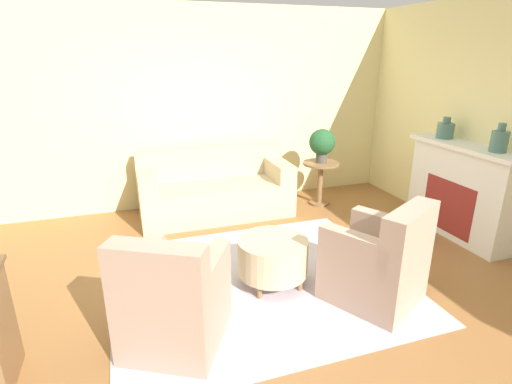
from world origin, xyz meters
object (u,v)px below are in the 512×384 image
at_px(vase_mantel_near, 445,130).
at_px(potted_plant_on_side_table, 322,143).
at_px(ottoman_table, 273,256).
at_px(armchair_right, 379,264).
at_px(couch, 215,191).
at_px(side_table, 320,176).
at_px(vase_mantel_far, 499,141).
at_px(armchair_left, 173,302).

xyz_separation_m(vase_mantel_near, potted_plant_on_side_table, (-1.10, 1.12, -0.32)).
bearing_deg(potted_plant_on_side_table, ottoman_table, -128.22).
bearing_deg(ottoman_table, armchair_right, -35.64).
distance_m(couch, side_table, 1.58).
xyz_separation_m(side_table, potted_plant_on_side_table, (0.00, 0.00, 0.49)).
xyz_separation_m(armchair_right, ottoman_table, (-0.80, 0.57, -0.08)).
distance_m(ottoman_table, side_table, 2.35).
distance_m(vase_mantel_near, potted_plant_on_side_table, 1.61).
bearing_deg(vase_mantel_far, couch, 143.09).
height_order(armchair_right, vase_mantel_far, vase_mantel_far).
xyz_separation_m(armchair_right, vase_mantel_far, (1.76, 0.52, 0.89)).
relative_size(couch, vase_mantel_far, 6.61).
xyz_separation_m(couch, vase_mantel_near, (2.67, -1.24, 0.91)).
bearing_deg(armchair_left, vase_mantel_near, 19.85).
xyz_separation_m(couch, side_table, (1.57, -0.11, 0.10)).
bearing_deg(couch, ottoman_table, -86.61).
distance_m(couch, vase_mantel_near, 3.08).
distance_m(ottoman_table, vase_mantel_far, 2.74).
relative_size(side_table, vase_mantel_far, 2.07).
bearing_deg(vase_mantel_near, side_table, 134.52).
relative_size(ottoman_table, vase_mantel_far, 2.19).
xyz_separation_m(ottoman_table, potted_plant_on_side_table, (1.45, 1.84, 0.63)).
bearing_deg(vase_mantel_far, armchair_right, -163.51).
bearing_deg(armchair_left, armchair_right, 0.00).
height_order(ottoman_table, potted_plant_on_side_table, potted_plant_on_side_table).
xyz_separation_m(side_table, vase_mantel_far, (1.10, -1.89, 0.83)).
relative_size(armchair_left, vase_mantel_near, 3.79).
distance_m(armchair_left, vase_mantel_far, 3.73).
relative_size(side_table, potted_plant_on_side_table, 1.31).
bearing_deg(potted_plant_on_side_table, armchair_right, -105.18).
bearing_deg(vase_mantel_far, potted_plant_on_side_table, 120.24).
relative_size(armchair_left, potted_plant_on_side_table, 2.04).
xyz_separation_m(armchair_left, vase_mantel_near, (3.58, 1.29, 0.87)).
xyz_separation_m(couch, armchair_right, (0.91, -2.53, 0.04)).
bearing_deg(couch, vase_mantel_far, -36.91).
xyz_separation_m(armchair_left, armchair_right, (1.82, 0.00, 0.00)).
distance_m(ottoman_table, vase_mantel_near, 2.82).
distance_m(armchair_right, ottoman_table, 0.98).
bearing_deg(ottoman_table, side_table, 51.78).
height_order(side_table, vase_mantel_far, vase_mantel_far).
xyz_separation_m(ottoman_table, vase_mantel_near, (2.56, 0.72, 0.95)).
bearing_deg(armchair_left, couch, 70.25).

